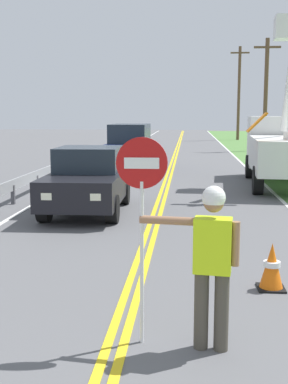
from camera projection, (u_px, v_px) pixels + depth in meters
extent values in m
cube|color=yellow|center=(166.00, 177.00, 20.75)|extent=(0.11, 110.00, 0.01)
cube|color=yellow|center=(171.00, 177.00, 20.73)|extent=(0.11, 110.00, 0.01)
cube|color=silver|center=(257.00, 177.00, 20.43)|extent=(0.12, 110.00, 0.01)
cube|color=silver|center=(82.00, 176.00, 21.05)|extent=(0.12, 110.00, 0.01)
cylinder|color=#474238|center=(221.00, 312.00, 5.49)|extent=(0.16, 0.16, 0.88)
cylinder|color=#474238|center=(201.00, 310.00, 5.54)|extent=(0.16, 0.16, 0.88)
cube|color=#C6EA19|center=(213.00, 245.00, 5.40)|extent=(0.43, 0.29, 0.60)
cylinder|color=#996B4C|center=(167.00, 220.00, 5.47)|extent=(0.61, 0.17, 0.09)
cylinder|color=#996B4C|center=(236.00, 244.00, 5.34)|extent=(0.09, 0.09, 0.48)
sphere|color=#996B4C|center=(214.00, 202.00, 5.33)|extent=(0.22, 0.22, 0.22)
sphere|color=white|center=(214.00, 198.00, 5.32)|extent=(0.25, 0.25, 0.25)
cylinder|color=silver|center=(142.00, 264.00, 5.60)|extent=(0.04, 0.04, 1.85)
cylinder|color=#B71414|center=(142.00, 163.00, 5.43)|extent=(0.56, 0.03, 0.56)
cube|color=white|center=(142.00, 163.00, 5.41)|extent=(0.38, 0.01, 0.12)
cube|color=silver|center=(288.00, 155.00, 16.88)|extent=(2.56, 4.73, 1.10)
cube|color=silver|center=(276.00, 142.00, 20.21)|extent=(2.32, 2.22, 2.00)
cube|color=#1E2833|center=(274.00, 133.00, 21.17)|extent=(1.98, 0.18, 0.90)
cube|color=white|center=(288.00, 28.00, 17.54)|extent=(0.95, 0.95, 0.80)
cube|color=orange|center=(257.00, 122.00, 15.12)|extent=(0.64, 0.83, 0.59)
cylinder|color=black|center=(250.00, 166.00, 20.32)|extent=(0.37, 0.94, 0.92)
cylinder|color=black|center=(258.00, 180.00, 16.13)|extent=(0.37, 0.94, 0.92)
cube|color=black|center=(88.00, 186.00, 13.18)|extent=(1.91, 4.13, 0.72)
cube|color=#1E2833|center=(89.00, 159.00, 13.32)|extent=(1.65, 1.75, 0.64)
cube|color=#EAEACC|center=(96.00, 197.00, 11.13)|extent=(0.24, 0.06, 0.16)
cube|color=#EAEACC|center=(47.00, 196.00, 11.21)|extent=(0.24, 0.06, 0.16)
cylinder|color=black|center=(112.00, 209.00, 11.92)|extent=(0.29, 0.68, 0.68)
cylinder|color=black|center=(44.00, 208.00, 12.04)|extent=(0.29, 0.68, 0.68)
cylinder|color=black|center=(124.00, 192.00, 14.43)|extent=(0.29, 0.68, 0.68)
cylinder|color=black|center=(68.00, 192.00, 14.54)|extent=(0.29, 0.68, 0.68)
cube|color=navy|center=(130.00, 153.00, 23.03)|extent=(1.92, 4.63, 0.92)
cube|color=#1E2833|center=(130.00, 133.00, 22.89)|extent=(1.67, 2.88, 0.84)
cube|color=#EAEACC|center=(136.00, 156.00, 20.72)|extent=(0.24, 0.06, 0.16)
cube|color=#EAEACC|center=(110.00, 156.00, 20.84)|extent=(0.24, 0.06, 0.16)
cylinder|color=black|center=(145.00, 166.00, 21.61)|extent=(0.29, 0.68, 0.68)
cylinder|color=black|center=(107.00, 166.00, 21.78)|extent=(0.29, 0.68, 0.68)
cylinder|color=black|center=(151.00, 160.00, 24.42)|extent=(0.29, 0.68, 0.68)
cylinder|color=black|center=(117.00, 160.00, 24.59)|extent=(0.29, 0.68, 0.68)
cylinder|color=brown|center=(266.00, 95.00, 34.58)|extent=(0.28, 0.28, 7.61)
cube|color=brown|center=(267.00, 47.00, 34.08)|extent=(1.80, 0.14, 0.14)
cylinder|color=brown|center=(239.00, 94.00, 48.84)|extent=(0.28, 0.28, 8.92)
cube|color=brown|center=(240.00, 53.00, 48.24)|extent=(1.80, 0.14, 0.14)
cone|color=orange|center=(272.00, 266.00, 7.43)|extent=(0.36, 0.36, 0.70)
cylinder|color=white|center=(272.00, 264.00, 7.42)|extent=(0.25, 0.25, 0.08)
cube|color=black|center=(271.00, 288.00, 7.48)|extent=(0.40, 0.40, 0.03)
cube|color=#9EA0A3|center=(46.00, 172.00, 17.76)|extent=(0.06, 32.00, 0.32)
cube|color=#4C4C51|center=(13.00, 195.00, 14.43)|extent=(0.10, 0.10, 0.55)
cube|color=#4C4C51|center=(37.00, 184.00, 16.68)|extent=(0.10, 0.10, 0.55)
cube|color=#4C4C51|center=(55.00, 175.00, 18.93)|extent=(0.10, 0.10, 0.55)
cube|color=#4C4C51|center=(69.00, 169.00, 21.18)|extent=(0.10, 0.10, 0.55)
cube|color=#4C4C51|center=(80.00, 163.00, 23.43)|extent=(0.10, 0.10, 0.55)
cube|color=#4C4C51|center=(90.00, 159.00, 25.68)|extent=(0.10, 0.10, 0.55)
cube|color=#4C4C51|center=(98.00, 155.00, 27.92)|extent=(0.10, 0.10, 0.55)
cube|color=#4C4C51|center=(105.00, 152.00, 30.17)|extent=(0.10, 0.10, 0.55)
cube|color=#4C4C51|center=(110.00, 150.00, 32.42)|extent=(0.10, 0.10, 0.55)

